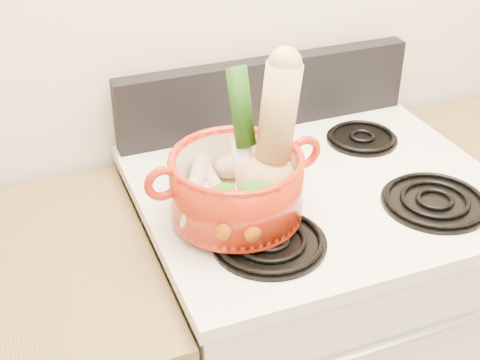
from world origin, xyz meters
name	(u,v)px	position (x,y,z in m)	size (l,w,h in m)	color
stove_body	(307,343)	(0.00, 1.40, 0.46)	(0.76, 0.65, 0.92)	white
cooktop	(318,190)	(0.00, 1.40, 0.93)	(0.78, 0.67, 0.03)	white
control_backsplash	(266,93)	(0.00, 1.70, 1.04)	(0.76, 0.05, 0.18)	black
oven_handle	(394,345)	(0.00, 1.06, 0.78)	(0.02, 0.02, 0.60)	silver
burner_front_left	(269,241)	(-0.19, 1.24, 0.96)	(0.22, 0.22, 0.02)	black
burner_front_right	(435,200)	(0.19, 1.24, 0.96)	(0.22, 0.22, 0.02)	black
burner_back_left	(216,166)	(-0.19, 1.54, 0.96)	(0.17, 0.17, 0.02)	black
burner_back_right	(362,137)	(0.19, 1.54, 0.96)	(0.17, 0.17, 0.02)	black
dutch_oven	(236,186)	(-0.22, 1.34, 1.03)	(0.26, 0.26, 0.13)	#A9210A
pot_handle_left	(163,183)	(-0.37, 1.33, 1.08)	(0.07, 0.07, 0.02)	#A9210A
pot_handle_right	(304,152)	(-0.07, 1.34, 1.08)	(0.07, 0.07, 0.02)	#A9210A
squash	(276,135)	(-0.15, 1.32, 1.14)	(0.12, 0.12, 0.29)	tan
leek	(245,135)	(-0.20, 1.35, 1.13)	(0.04, 0.04, 0.28)	silver
ginger	(233,166)	(-0.19, 1.43, 1.02)	(0.09, 0.06, 0.05)	tan
parsnip_0	(206,195)	(-0.28, 1.35, 1.02)	(0.04, 0.04, 0.23)	beige
parsnip_1	(194,189)	(-0.30, 1.37, 1.02)	(0.04, 0.04, 0.18)	beige
parsnip_2	(215,182)	(-0.25, 1.37, 1.03)	(0.05, 0.05, 0.21)	beige
parsnip_3	(193,190)	(-0.30, 1.35, 1.04)	(0.04, 0.04, 0.20)	beige
carrot_0	(234,212)	(-0.25, 1.28, 1.01)	(0.03, 0.03, 0.16)	#DD4B0B
carrot_1	(236,212)	(-0.25, 1.27, 1.02)	(0.03, 0.03, 0.14)	#C75E09
carrot_2	(249,202)	(-0.21, 1.29, 1.02)	(0.03, 0.03, 0.15)	#D44B0A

